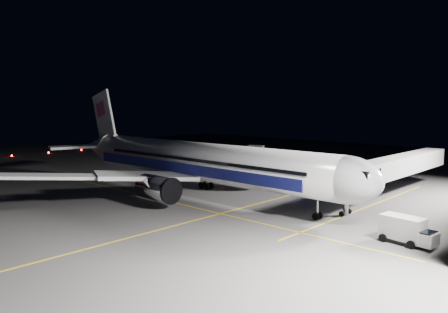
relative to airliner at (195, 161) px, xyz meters
name	(u,v)px	position (x,y,z in m)	size (l,w,h in m)	color
ground	(200,195)	(1.08, 0.00, -5.16)	(200.00, 200.00, 0.00)	#4C4C4F
guide_line_main	(250,206)	(11.08, 0.00, -5.16)	(0.25, 80.00, 0.01)	gold
guide_line_cross	(169,202)	(1.08, -6.00, -5.16)	(70.00, 0.25, 0.01)	gold
guide_line_side	(366,207)	(23.08, 10.00, -5.16)	(0.25, 40.00, 0.01)	gold
airliner	(195,161)	(0.00, 0.00, 0.00)	(61.48, 54.22, 16.64)	silver
jet_bridge	(392,167)	(23.08, 18.06, -0.58)	(3.60, 34.40, 6.30)	#B2B2B7
taxiway_lights	(12,156)	(-70.92, 0.00, -4.94)	(0.44, 60.44, 0.44)	#FF140A
service_truck	(407,230)	(32.99, -2.05, -3.70)	(5.56, 2.81, 2.74)	silver
baggage_tug	(253,172)	(-4.26, 19.29, -4.36)	(2.91, 2.63, 1.74)	black
safety_cone_a	(223,188)	(0.39, 5.95, -4.90)	(0.35, 0.35, 0.53)	#F25B0A
safety_cone_b	(214,184)	(-3.05, 7.21, -4.82)	(0.45, 0.45, 0.68)	#F25B0A
safety_cone_c	(222,179)	(-5.31, 11.71, -4.83)	(0.44, 0.44, 0.66)	#F25B0A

